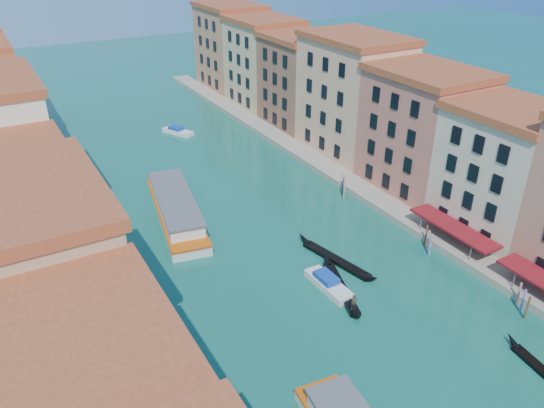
{
  "coord_description": "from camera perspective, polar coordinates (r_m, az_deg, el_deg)",
  "views": [
    {
      "loc": [
        -26.43,
        0.14,
        37.0
      ],
      "look_at": [
        1.24,
        48.72,
        7.36
      ],
      "focal_mm": 35.0,
      "sensor_mm": 36.0,
      "label": 1
    }
  ],
  "objects": [
    {
      "name": "vaporetto_far",
      "position": [
        75.88,
        -10.29,
        -0.44
      ],
      "size": [
        9.13,
        23.17,
        3.36
      ],
      "rotation": [
        0.0,
        0.0,
        -0.18
      ],
      "color": "silver",
      "rests_on": "ground"
    },
    {
      "name": "motorboat_far",
      "position": [
        107.94,
        -10.12,
        7.75
      ],
      "size": [
        4.84,
        6.97,
        1.39
      ],
      "rotation": [
        0.0,
        0.0,
        0.45
      ],
      "color": "white",
      "rests_on": "ground"
    },
    {
      "name": "left_bank_palazzos",
      "position": [
        70.07,
        -26.79,
        1.84
      ],
      "size": [
        12.8,
        128.4,
        21.0
      ],
      "color": "beige",
      "rests_on": "ground"
    },
    {
      "name": "motorboat_mid",
      "position": [
        61.69,
        6.06,
        -8.45
      ],
      "size": [
        2.35,
        7.0,
        1.44
      ],
      "rotation": [
        0.0,
        0.0,
        0.02
      ],
      "color": "silver",
      "rests_on": "ground"
    },
    {
      "name": "gondola_far",
      "position": [
        66.29,
        6.74,
        -5.81
      ],
      "size": [
        3.8,
        13.47,
        1.92
      ],
      "rotation": [
        0.0,
        0.0,
        0.21
      ],
      "color": "black",
      "rests_on": "ground"
    },
    {
      "name": "quay",
      "position": [
        88.79,
        6.46,
        3.47
      ],
      "size": [
        4.0,
        140.0,
        1.0
      ],
      "primitive_type": "cube",
      "color": "gray",
      "rests_on": "ground"
    },
    {
      "name": "right_bank_palazzos",
      "position": [
        90.18,
        10.98,
        9.83
      ],
      "size": [
        12.8,
        128.4,
        21.0
      ],
      "color": "#A34734",
      "rests_on": "ground"
    },
    {
      "name": "mooring_poles_right",
      "position": [
        64.56,
        23.4,
        -8.3
      ],
      "size": [
        1.44,
        54.24,
        3.2
      ],
      "color": "brown",
      "rests_on": "ground"
    },
    {
      "name": "gondola_fore",
      "position": [
        61.56,
        7.41,
        -8.78
      ],
      "size": [
        4.84,
        12.72,
        2.6
      ],
      "rotation": [
        0.0,
        0.0,
        -0.3
      ],
      "color": "black",
      "rests_on": "ground"
    }
  ]
}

